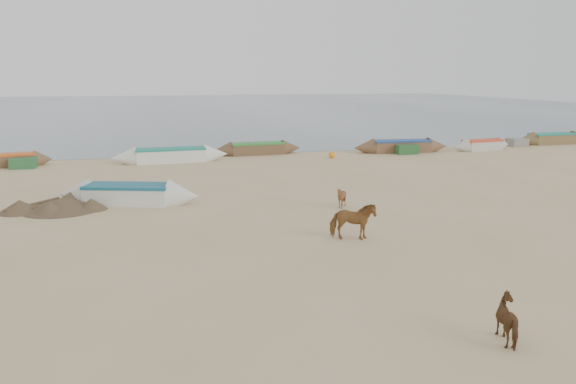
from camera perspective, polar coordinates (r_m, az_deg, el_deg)
The scene contains 9 objects.
ground at distance 17.90m, azimuth 3.15°, elevation -5.67°, with size 140.00×140.00×0.00m, color tan.
sea at distance 98.57m, azimuth -11.30°, elevation 8.43°, with size 160.00×160.00×0.00m, color slate.
cow_adult at distance 18.68m, azimuth 6.58°, elevation -2.97°, with size 0.68×1.50×1.26m, color brown.
calf_front at distance 23.17m, azimuth 5.45°, elevation -0.54°, with size 0.71×0.80×0.88m, color brown.
calf_right at distance 12.59m, azimuth 21.86°, elevation -12.00°, with size 0.92×0.79×0.93m, color brown.
near_canoe at distance 24.77m, azimuth -15.89°, elevation -0.21°, with size 6.06×1.40×0.83m, color silver, non-canonical shape.
debris_pile at distance 24.63m, azimuth -22.02°, elevation -1.11°, with size 3.24×3.24×0.48m, color brown.
waterline_canoes at distance 37.49m, azimuth -5.68°, elevation 4.15°, with size 59.02×3.99×0.91m.
beach_clutter at distance 37.84m, azimuth 0.52°, elevation 4.08°, with size 43.65×3.40×0.64m.
Camera 1 is at (-5.12, -16.29, 5.36)m, focal length 35.00 mm.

